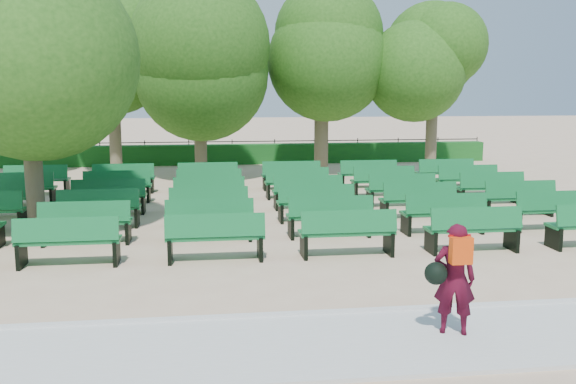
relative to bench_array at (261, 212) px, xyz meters
name	(u,v)px	position (x,y,z in m)	size (l,w,h in m)	color
ground	(219,231)	(-1.20, -1.72, -0.10)	(120.00, 120.00, 0.00)	#D0AC8A
paving	(234,350)	(-1.20, -9.12, -0.07)	(30.00, 2.20, 0.06)	silver
curb	(231,318)	(-1.20, -7.97, -0.05)	(30.00, 0.12, 0.10)	silver
hedge	(211,154)	(-1.20, 12.28, 0.35)	(26.00, 0.70, 0.90)	#185E1E
fence	(211,163)	(-1.20, 12.68, -0.10)	(26.00, 0.10, 1.02)	black
tree_line	(213,176)	(-1.20, 8.28, -0.10)	(21.80, 6.80, 7.04)	#2F621A
bench_array	(261,212)	(0.00, 0.00, 0.00)	(2.00, 0.64, 1.26)	#126C32
tree_among	(26,57)	(-5.65, -1.10, 4.09)	(4.65, 4.65, 6.30)	brown
person	(453,277)	(1.87, -9.01, 0.78)	(0.79, 0.54, 1.58)	#43091A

